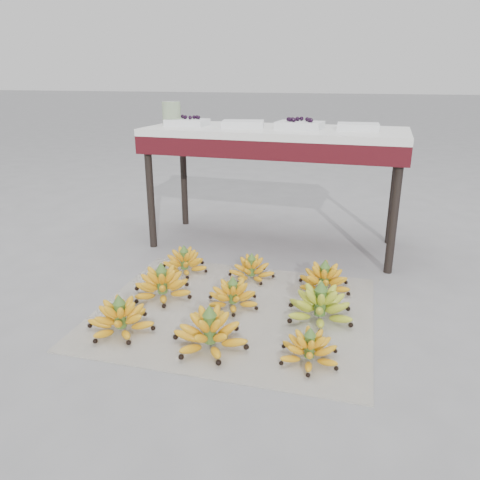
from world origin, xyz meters
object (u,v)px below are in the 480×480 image
(bunch_front_left, at_px, (121,319))
(tray_far_right, at_px, (358,127))
(bunch_mid_left, at_px, (162,285))
(bunch_mid_center, at_px, (233,296))
(newspaper_mat, at_px, (234,311))
(bunch_front_right, at_px, (309,349))
(bunch_back_left, at_px, (184,263))
(glass_jar, at_px, (172,113))
(tray_left, at_px, (243,124))
(bunch_mid_right, at_px, (320,306))
(vendor_table, at_px, (275,142))
(bunch_back_center, at_px, (252,270))
(bunch_back_right, at_px, (324,280))
(tray_far_left, at_px, (187,122))
(tray_right, at_px, (300,125))
(bunch_front_center, at_px, (210,333))

(bunch_front_left, bearing_deg, tray_far_right, 65.87)
(bunch_mid_left, bearing_deg, bunch_mid_center, 15.86)
(newspaper_mat, distance_m, bunch_front_left, 0.52)
(newspaper_mat, relative_size, bunch_front_right, 4.02)
(bunch_back_left, bearing_deg, bunch_mid_left, -75.18)
(glass_jar, bearing_deg, tray_left, 0.87)
(glass_jar, bearing_deg, bunch_mid_right, -38.83)
(bunch_mid_center, distance_m, tray_far_right, 1.26)
(bunch_front_left, distance_m, tray_left, 1.43)
(bunch_mid_left, relative_size, vendor_table, 0.23)
(vendor_table, bearing_deg, newspaper_mat, -87.31)
(bunch_back_center, height_order, bunch_back_right, bunch_back_right)
(bunch_back_center, bearing_deg, bunch_mid_right, -42.60)
(bunch_back_center, relative_size, glass_jar, 1.74)
(bunch_mid_right, bearing_deg, bunch_mid_center, 164.92)
(bunch_front_right, bearing_deg, bunch_mid_right, 68.47)
(bunch_back_left, relative_size, tray_far_left, 1.23)
(bunch_mid_center, xyz_separation_m, bunch_back_center, (-0.00, 0.34, -0.00))
(bunch_front_left, height_order, bunch_back_left, bunch_front_left)
(bunch_mid_left, xyz_separation_m, vendor_table, (0.34, 0.91, 0.59))
(bunch_mid_right, bearing_deg, tray_far_right, 72.88)
(bunch_back_right, relative_size, tray_left, 1.20)
(bunch_mid_right, bearing_deg, bunch_front_left, -170.16)
(tray_far_left, height_order, tray_left, tray_far_left)
(bunch_mid_center, height_order, bunch_back_center, bunch_mid_center)
(tray_far_left, height_order, tray_right, tray_right)
(tray_left, bearing_deg, bunch_back_left, -106.50)
(bunch_front_center, bearing_deg, tray_right, 89.85)
(bunch_back_center, distance_m, tray_right, 0.91)
(bunch_mid_center, distance_m, bunch_back_left, 0.50)
(tray_far_left, bearing_deg, bunch_back_center, -43.35)
(tray_far_left, bearing_deg, bunch_front_left, -81.00)
(bunch_mid_right, height_order, tray_far_right, tray_far_right)
(tray_left, bearing_deg, bunch_back_center, -68.53)
(bunch_mid_center, height_order, glass_jar, glass_jar)
(bunch_back_right, bearing_deg, glass_jar, 136.47)
(bunch_front_right, xyz_separation_m, glass_jar, (-1.10, 1.22, 0.76))
(tray_left, bearing_deg, newspaper_mat, -75.54)
(tray_far_right, bearing_deg, bunch_front_left, -122.97)
(bunch_back_right, distance_m, vendor_table, 0.94)
(newspaper_mat, relative_size, glass_jar, 8.63)
(bunch_mid_center, distance_m, glass_jar, 1.34)
(bunch_back_left, distance_m, bunch_back_center, 0.38)
(bunch_back_right, distance_m, tray_far_left, 1.33)
(tray_far_right, bearing_deg, tray_far_left, -176.92)
(bunch_mid_right, relative_size, bunch_back_left, 1.24)
(bunch_back_left, bearing_deg, tray_left, 84.52)
(newspaper_mat, xyz_separation_m, bunch_front_center, (0.00, -0.32, 0.07))
(bunch_front_left, bearing_deg, tray_far_left, 107.84)
(bunch_back_left, height_order, vendor_table, vendor_table)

